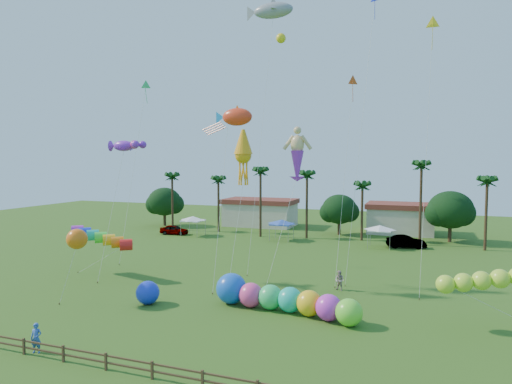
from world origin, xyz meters
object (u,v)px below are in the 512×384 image
(car_b, at_px, (406,242))
(spectator_a, at_px, (36,338))
(car_a, at_px, (174,230))
(blue_ball, at_px, (148,293))
(spectator_b, at_px, (340,281))
(caterpillar_inflatable, at_px, (280,298))

(car_b, relative_size, spectator_a, 2.77)
(car_a, distance_m, car_b, 34.74)
(blue_ball, bearing_deg, spectator_b, 33.84)
(car_b, relative_size, caterpillar_inflatable, 0.42)
(spectator_a, distance_m, blue_ball, 10.42)
(car_a, distance_m, spectator_b, 37.04)
(caterpillar_inflatable, bearing_deg, car_b, 84.39)
(spectator_b, bearing_deg, caterpillar_inflatable, -93.94)
(spectator_b, xyz_separation_m, caterpillar_inflatable, (-3.30, -7.40, 0.15))
(spectator_a, distance_m, spectator_b, 24.76)
(spectator_b, bearing_deg, blue_ball, -126.04)
(car_a, xyz_separation_m, spectator_a, (14.90, -41.61, 0.16))
(car_b, height_order, spectator_a, spectator_a)
(car_b, xyz_separation_m, spectator_a, (-19.82, -42.72, 0.08))
(car_a, distance_m, spectator_a, 44.20)
(car_b, bearing_deg, spectator_a, 144.43)
(car_a, height_order, car_b, car_b)
(blue_ball, bearing_deg, car_a, 117.00)
(car_b, relative_size, blue_ball, 2.67)
(spectator_a, relative_size, caterpillar_inflatable, 0.15)
(spectator_a, height_order, blue_ball, blue_ball)
(car_b, xyz_separation_m, caterpillar_inflatable, (-8.15, -30.40, 0.21))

